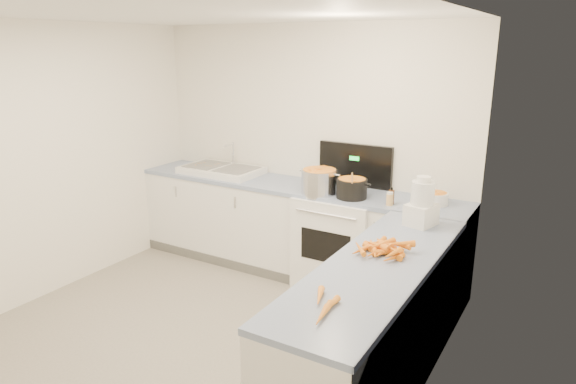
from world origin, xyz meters
The scene contains 19 objects.
floor centered at (0.00, 0.00, 0.00)m, with size 3.50×4.00×0.00m, color gray, non-canonical shape.
ceiling centered at (0.00, 0.00, 2.50)m, with size 3.50×4.00×0.00m, color white, non-canonical shape.
wall_back centered at (0.00, 2.00, 1.25)m, with size 3.50×2.50×0.00m, color white, non-canonical shape.
wall_left centered at (-1.75, 0.00, 1.25)m, with size 4.00×2.50×0.00m, color white, non-canonical shape.
wall_right centered at (1.75, 0.00, 1.25)m, with size 4.00×2.50×0.00m, color white, non-canonical shape.
counter_back centered at (0.00, 1.70, 0.47)m, with size 3.50×0.62×0.94m.
counter_right centered at (1.45, 0.30, 0.47)m, with size 0.62×2.20×0.94m.
stove centered at (0.55, 1.69, 0.47)m, with size 0.76×0.65×1.36m.
sink centered at (-0.90, 1.70, 0.98)m, with size 0.86×0.52×0.31m.
steel_pot centered at (0.38, 1.55, 1.04)m, with size 0.34×0.34×0.25m, color silver.
black_pot centered at (0.70, 1.56, 1.02)m, with size 0.28×0.28×0.20m, color black.
wooden_spoon centered at (0.70, 1.56, 1.13)m, with size 0.02×0.02×0.36m, color #AD7A47.
mixing_bowl centered at (1.41, 1.76, 0.99)m, with size 0.23×0.23×0.11m, color white.
extract_bottle centered at (1.08, 1.57, 1.00)m, with size 0.05×0.05×0.12m, color #593319.
spice_jar centered at (1.08, 1.52, 0.99)m, with size 0.06×0.06×0.10m, color #E5B266.
food_processor centered at (1.46, 1.16, 1.11)m, with size 0.24×0.27×0.39m.
carrot_pile centered at (1.41, 0.47, 0.97)m, with size 0.40×0.36×0.09m.
peeled_carrots centered at (1.42, -0.42, 0.96)m, with size 0.19×0.37×0.04m.
peelings centered at (-1.09, 1.71, 1.02)m, with size 0.23×0.23×0.01m.
Camera 1 is at (2.50, -2.60, 2.28)m, focal length 32.00 mm.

